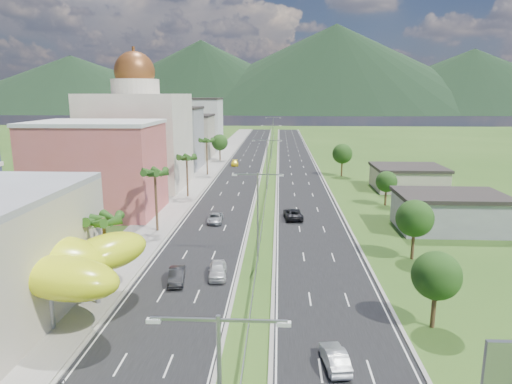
# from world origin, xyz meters

# --- Properties ---
(ground) EXTENTS (500.00, 500.00, 0.00)m
(ground) POSITION_xyz_m (0.00, 0.00, 0.00)
(ground) COLOR #2D5119
(ground) RESTS_ON ground
(road_left) EXTENTS (11.00, 260.00, 0.04)m
(road_left) POSITION_xyz_m (-7.50, 90.00, 0.02)
(road_left) COLOR black
(road_left) RESTS_ON ground
(road_right) EXTENTS (11.00, 260.00, 0.04)m
(road_right) POSITION_xyz_m (7.50, 90.00, 0.02)
(road_right) COLOR black
(road_right) RESTS_ON ground
(sidewalk_left) EXTENTS (7.00, 260.00, 0.12)m
(sidewalk_left) POSITION_xyz_m (-17.00, 90.00, 0.06)
(sidewalk_left) COLOR gray
(sidewalk_left) RESTS_ON ground
(median_guardrail) EXTENTS (0.10, 216.06, 0.76)m
(median_guardrail) POSITION_xyz_m (0.00, 71.99, 0.62)
(median_guardrail) COLOR gray
(median_guardrail) RESTS_ON ground
(streetlight_median_b) EXTENTS (6.04, 0.25, 11.00)m
(streetlight_median_b) POSITION_xyz_m (0.00, 10.00, 6.75)
(streetlight_median_b) COLOR gray
(streetlight_median_b) RESTS_ON ground
(streetlight_median_c) EXTENTS (6.04, 0.25, 11.00)m
(streetlight_median_c) POSITION_xyz_m (0.00, 50.00, 6.75)
(streetlight_median_c) COLOR gray
(streetlight_median_c) RESTS_ON ground
(streetlight_median_d) EXTENTS (6.04, 0.25, 11.00)m
(streetlight_median_d) POSITION_xyz_m (0.00, 95.00, 6.75)
(streetlight_median_d) COLOR gray
(streetlight_median_d) RESTS_ON ground
(streetlight_median_e) EXTENTS (6.04, 0.25, 11.00)m
(streetlight_median_e) POSITION_xyz_m (0.00, 140.00, 6.75)
(streetlight_median_e) COLOR gray
(streetlight_median_e) RESTS_ON ground
(lime_canopy) EXTENTS (18.00, 15.00, 7.40)m
(lime_canopy) POSITION_xyz_m (-20.00, -4.00, 4.99)
(lime_canopy) COLOR #D3E316
(lime_canopy) RESTS_ON ground
(pink_shophouse) EXTENTS (20.00, 15.00, 15.00)m
(pink_shophouse) POSITION_xyz_m (-28.00, 32.00, 7.50)
(pink_shophouse) COLOR #C95D52
(pink_shophouse) RESTS_ON ground
(domed_building) EXTENTS (20.00, 20.00, 28.70)m
(domed_building) POSITION_xyz_m (-28.00, 55.00, 11.35)
(domed_building) COLOR beige
(domed_building) RESTS_ON ground
(midrise_grey) EXTENTS (16.00, 15.00, 16.00)m
(midrise_grey) POSITION_xyz_m (-27.00, 80.00, 8.00)
(midrise_grey) COLOR gray
(midrise_grey) RESTS_ON ground
(midrise_beige) EXTENTS (16.00, 15.00, 13.00)m
(midrise_beige) POSITION_xyz_m (-27.00, 102.00, 6.50)
(midrise_beige) COLOR #B5AC95
(midrise_beige) RESTS_ON ground
(midrise_white) EXTENTS (16.00, 15.00, 18.00)m
(midrise_white) POSITION_xyz_m (-27.00, 125.00, 9.00)
(midrise_white) COLOR silver
(midrise_white) RESTS_ON ground
(shed_near) EXTENTS (15.00, 10.00, 5.00)m
(shed_near) POSITION_xyz_m (28.00, 25.00, 2.50)
(shed_near) COLOR gray
(shed_near) RESTS_ON ground
(shed_far) EXTENTS (14.00, 12.00, 4.40)m
(shed_far) POSITION_xyz_m (30.00, 55.00, 2.20)
(shed_far) COLOR #B5AC95
(shed_far) RESTS_ON ground
(palm_tree_b) EXTENTS (3.60, 3.60, 8.10)m
(palm_tree_b) POSITION_xyz_m (-15.50, 2.00, 7.06)
(palm_tree_b) COLOR #47301C
(palm_tree_b) RESTS_ON ground
(palm_tree_c) EXTENTS (3.60, 3.60, 9.60)m
(palm_tree_c) POSITION_xyz_m (-15.50, 22.00, 8.50)
(palm_tree_c) COLOR #47301C
(palm_tree_c) RESTS_ON ground
(palm_tree_d) EXTENTS (3.60, 3.60, 8.60)m
(palm_tree_d) POSITION_xyz_m (-15.50, 45.00, 7.54)
(palm_tree_d) COLOR #47301C
(palm_tree_d) RESTS_ON ground
(palm_tree_e) EXTENTS (3.60, 3.60, 9.40)m
(palm_tree_e) POSITION_xyz_m (-15.50, 70.00, 8.31)
(palm_tree_e) COLOR #47301C
(palm_tree_e) RESTS_ON ground
(leafy_tree_lfar) EXTENTS (4.90, 4.90, 8.05)m
(leafy_tree_lfar) POSITION_xyz_m (-15.50, 95.00, 5.58)
(leafy_tree_lfar) COLOR #47301C
(leafy_tree_lfar) RESTS_ON ground
(leafy_tree_ra) EXTENTS (4.20, 4.20, 6.90)m
(leafy_tree_ra) POSITION_xyz_m (16.00, -5.00, 4.78)
(leafy_tree_ra) COLOR #47301C
(leafy_tree_ra) RESTS_ON ground
(leafy_tree_rb) EXTENTS (4.55, 4.55, 7.47)m
(leafy_tree_rb) POSITION_xyz_m (19.00, 12.00, 5.18)
(leafy_tree_rb) COLOR #47301C
(leafy_tree_rb) RESTS_ON ground
(leafy_tree_rc) EXTENTS (3.85, 3.85, 6.33)m
(leafy_tree_rc) POSITION_xyz_m (22.00, 40.00, 4.37)
(leafy_tree_rc) COLOR #47301C
(leafy_tree_rc) RESTS_ON ground
(leafy_tree_rd) EXTENTS (4.90, 4.90, 8.05)m
(leafy_tree_rd) POSITION_xyz_m (18.00, 70.00, 5.58)
(leafy_tree_rd) COLOR #47301C
(leafy_tree_rd) RESTS_ON ground
(mountain_ridge) EXTENTS (860.00, 140.00, 90.00)m
(mountain_ridge) POSITION_xyz_m (60.00, 450.00, 0.00)
(mountain_ridge) COLOR black
(mountain_ridge) RESTS_ON ground
(car_white_near_left) EXTENTS (2.35, 4.93, 1.63)m
(car_white_near_left) POSITION_xyz_m (-4.22, 5.08, 0.85)
(car_white_near_left) COLOR silver
(car_white_near_left) RESTS_ON road_left
(car_dark_left) EXTENTS (2.31, 4.87, 1.54)m
(car_dark_left) POSITION_xyz_m (-8.43, 3.35, 0.81)
(car_dark_left) COLOR black
(car_dark_left) RESTS_ON road_left
(car_silver_mid_left) EXTENTS (2.53, 5.07, 1.38)m
(car_silver_mid_left) POSITION_xyz_m (-7.54, 26.92, 0.73)
(car_silver_mid_left) COLOR #93969A
(car_silver_mid_left) RESTS_ON road_left
(car_yellow_far_left) EXTENTS (2.48, 5.19, 1.46)m
(car_yellow_far_left) POSITION_xyz_m (-10.06, 85.30, 0.77)
(car_yellow_far_left) COLOR yellow
(car_yellow_far_left) RESTS_ON road_left
(car_silver_right) EXTENTS (2.13, 4.59, 1.46)m
(car_silver_right) POSITION_xyz_m (6.76, -11.43, 0.77)
(car_silver_right) COLOR #A7ABAF
(car_silver_right) RESTS_ON road_right
(car_dark_far_right) EXTENTS (3.31, 6.18, 1.65)m
(car_dark_far_right) POSITION_xyz_m (4.84, 29.78, 0.87)
(car_dark_far_right) COLOR black
(car_dark_far_right) RESTS_ON road_right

